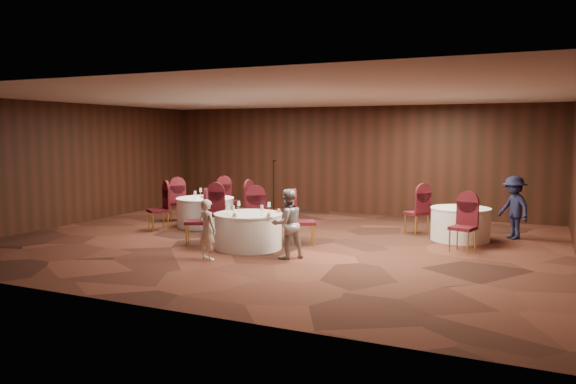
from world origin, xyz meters
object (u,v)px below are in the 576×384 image
at_px(woman_a, 207,230).
at_px(man_c, 514,208).
at_px(mic_stand, 274,197).
at_px(woman_b, 287,224).
at_px(table_right, 460,224).
at_px(table_left, 205,212).
at_px(table_main, 248,231).

relative_size(woman_a, man_c, 0.81).
xyz_separation_m(mic_stand, woman_a, (1.68, -6.27, 0.12)).
bearing_deg(woman_a, woman_b, -130.49).
bearing_deg(table_right, table_left, -173.01).
relative_size(table_right, mic_stand, 0.83).
relative_size(table_main, woman_b, 1.06).
height_order(table_right, woman_a, woman_a).
bearing_deg(woman_a, man_c, -116.96).
relative_size(table_main, woman_a, 1.23).
xyz_separation_m(table_right, woman_b, (-2.77, -3.30, 0.30)).
height_order(table_right, mic_stand, mic_stand).
bearing_deg(mic_stand, table_left, -99.42).
xyz_separation_m(table_main, table_right, (3.90, 2.78, -0.00)).
distance_m(woman_b, man_c, 5.54).
xyz_separation_m(woman_a, woman_b, (1.34, 0.74, 0.09)).
bearing_deg(man_c, table_right, -97.91).
bearing_deg(table_right, woman_b, -129.95).
distance_m(table_left, mic_stand, 3.04).
height_order(table_main, man_c, man_c).
height_order(table_left, woman_b, woman_b).
bearing_deg(woman_b, woman_a, -22.52).
bearing_deg(table_right, table_main, -144.51).
relative_size(table_left, mic_stand, 0.93).
bearing_deg(table_main, man_c, 34.92).
bearing_deg(man_c, table_main, -95.77).
bearing_deg(table_right, woman_a, -135.44).
relative_size(table_left, table_right, 1.13).
distance_m(mic_stand, woman_a, 6.49).
xyz_separation_m(table_main, woman_b, (1.14, -0.52, 0.30)).
bearing_deg(table_left, mic_stand, 80.58).
height_order(table_main, table_right, same).
distance_m(table_left, table_right, 6.33).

